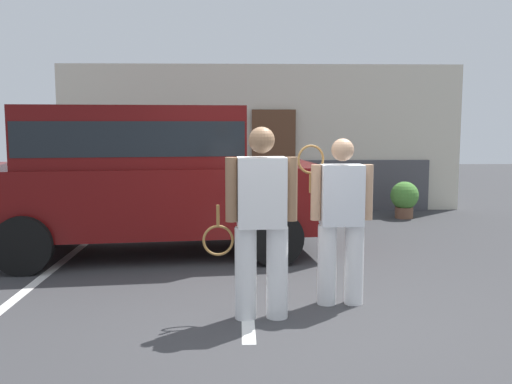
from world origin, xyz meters
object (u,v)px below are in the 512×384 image
tennis_player_man (261,221)px  potted_plant_by_porch (404,198)px  tennis_player_woman (341,218)px  parked_suv (146,172)px

tennis_player_man → potted_plant_by_porch: (2.99, 5.66, -0.54)m
tennis_player_woman → potted_plant_by_porch: tennis_player_woman is taller
tennis_player_man → potted_plant_by_porch: size_ratio=2.54×
tennis_player_man → potted_plant_by_porch: tennis_player_man is taller
parked_suv → tennis_player_man: bearing=-68.4°
parked_suv → tennis_player_woman: bearing=-52.4°
tennis_player_man → parked_suv: bearing=-64.7°
parked_suv → tennis_player_woman: (2.32, -2.37, -0.27)m
tennis_player_woman → potted_plant_by_porch: size_ratio=2.37×
tennis_player_man → tennis_player_woman: (0.82, 0.40, -0.05)m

